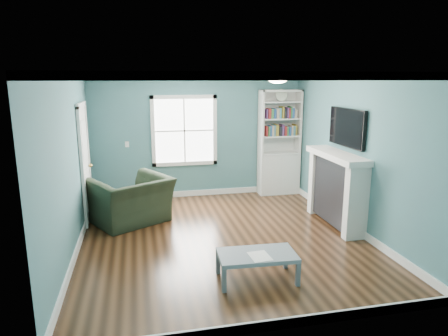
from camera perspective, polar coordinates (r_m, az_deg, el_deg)
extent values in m
plane|color=black|center=(6.59, -0.17, -9.97)|extent=(5.00, 5.00, 0.00)
plane|color=teal|center=(8.63, -3.69, 4.41)|extent=(4.50, 0.00, 4.50)
plane|color=teal|center=(3.88, 7.69, -6.06)|extent=(4.50, 0.00, 4.50)
plane|color=teal|center=(6.15, -21.13, 0.20)|extent=(0.00, 5.00, 5.00)
plane|color=teal|center=(7.03, 18.08, 1.90)|extent=(0.00, 5.00, 5.00)
plane|color=white|center=(6.08, -0.18, 13.26)|extent=(5.00, 5.00, 0.00)
cube|color=white|center=(8.88, -3.56, -3.54)|extent=(4.50, 0.03, 0.12)
cube|color=white|center=(4.45, 7.11, -21.32)|extent=(4.50, 0.03, 0.12)
cube|color=white|center=(6.51, -20.12, -10.51)|extent=(0.03, 5.00, 0.12)
cube|color=white|center=(7.34, 17.31, -7.65)|extent=(0.03, 5.00, 0.12)
cube|color=white|center=(8.52, -3.79, 12.81)|extent=(4.50, 0.04, 0.08)
cube|color=white|center=(3.69, 8.17, 12.88)|extent=(4.50, 0.04, 0.08)
cube|color=white|center=(6.02, -21.91, 12.00)|extent=(0.04, 5.00, 0.08)
cube|color=white|center=(6.91, 18.66, 12.22)|extent=(0.04, 5.00, 0.08)
cube|color=white|center=(8.57, -5.69, 5.33)|extent=(1.24, 0.01, 1.34)
cube|color=white|center=(8.50, -10.12, 5.13)|extent=(0.08, 0.06, 1.50)
cube|color=white|center=(8.65, -1.32, 5.46)|extent=(0.08, 0.06, 1.50)
cube|color=white|center=(8.67, -5.58, 0.66)|extent=(1.40, 0.06, 0.08)
cube|color=white|center=(8.49, -5.78, 10.07)|extent=(1.40, 0.06, 0.08)
cube|color=white|center=(8.55, -5.68, 5.31)|extent=(1.24, 0.03, 0.03)
cube|color=white|center=(8.55, -5.68, 5.31)|extent=(0.03, 0.03, 1.34)
cube|color=silver|center=(9.03, 7.76, -0.80)|extent=(0.90, 0.35, 0.90)
cube|color=silver|center=(8.70, 5.30, 6.44)|extent=(0.04, 0.35, 1.40)
cube|color=silver|center=(8.99, 10.57, 6.49)|extent=(0.04, 0.35, 1.40)
cube|color=silver|center=(8.99, 7.62, 6.59)|extent=(0.90, 0.02, 1.40)
cube|color=silver|center=(8.79, 8.12, 10.88)|extent=(0.90, 0.35, 0.04)
cube|color=silver|center=(8.94, 7.85, 2.13)|extent=(0.84, 0.33, 0.03)
cube|color=silver|center=(8.87, 7.92, 4.55)|extent=(0.84, 0.33, 0.03)
cube|color=silver|center=(8.83, 8.00, 6.99)|extent=(0.84, 0.33, 0.03)
cube|color=silver|center=(8.80, 8.07, 9.32)|extent=(0.84, 0.33, 0.03)
cube|color=maroon|center=(8.84, 7.99, 5.33)|extent=(0.70, 0.25, 0.22)
cube|color=#33723F|center=(8.80, 8.07, 7.78)|extent=(0.70, 0.25, 0.22)
cylinder|color=beige|center=(8.75, 8.21, 10.25)|extent=(0.26, 0.06, 0.26)
cube|color=black|center=(7.27, 15.82, -3.27)|extent=(0.30, 1.20, 1.10)
cube|color=black|center=(7.32, 15.59, -4.78)|extent=(0.22, 0.65, 0.70)
cube|color=silver|center=(6.71, 18.35, -4.78)|extent=(0.36, 0.16, 1.20)
cube|color=silver|center=(7.84, 13.41, -1.99)|extent=(0.36, 0.16, 1.20)
cube|color=silver|center=(7.11, 15.85, 1.75)|extent=(0.44, 1.58, 0.10)
cube|color=black|center=(7.11, 17.16, 5.55)|extent=(0.06, 1.10, 0.65)
cube|color=silver|center=(7.56, -19.25, 0.42)|extent=(0.04, 0.80, 2.05)
cube|color=white|center=(7.12, -19.58, -0.33)|extent=(0.05, 0.08, 2.13)
cube|color=white|center=(8.00, -18.82, 1.09)|extent=(0.05, 0.08, 2.13)
cube|color=white|center=(7.42, -19.78, 8.48)|extent=(0.05, 0.98, 0.08)
sphere|color=#BF8C3F|center=(7.86, -18.53, 0.36)|extent=(0.07, 0.07, 0.07)
ellipsoid|color=white|center=(6.43, 7.69, 12.59)|extent=(0.34, 0.34, 0.15)
cylinder|color=white|center=(6.43, 7.70, 12.99)|extent=(0.38, 0.38, 0.03)
cube|color=white|center=(8.54, -13.68, 3.31)|extent=(0.08, 0.01, 0.12)
imported|color=black|center=(7.30, -13.22, -3.45)|extent=(1.51, 1.34, 1.11)
cube|color=#4D545C|center=(5.01, 0.01, -15.77)|extent=(0.06, 0.06, 0.31)
cube|color=#4D545C|center=(5.23, 10.53, -14.71)|extent=(0.06, 0.06, 0.31)
cube|color=#4D545C|center=(5.43, -0.85, -13.36)|extent=(0.06, 0.06, 0.31)
cube|color=#4D545C|center=(5.64, 8.82, -12.52)|extent=(0.06, 0.06, 0.31)
cube|color=slate|center=(5.23, 4.75, -12.33)|extent=(1.01, 0.59, 0.05)
cube|color=white|center=(5.14, 5.13, -12.44)|extent=(0.26, 0.33, 0.00)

